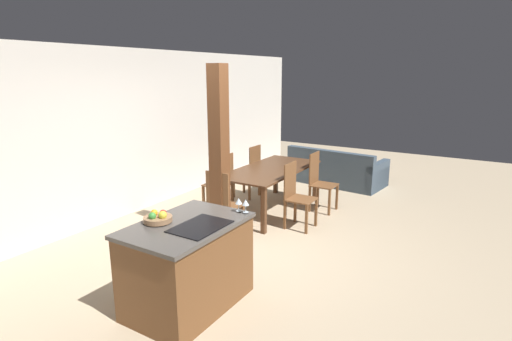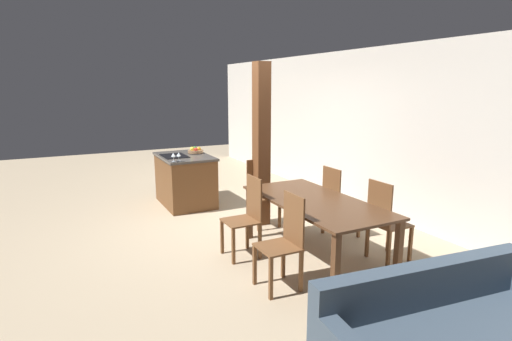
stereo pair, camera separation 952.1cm
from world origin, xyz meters
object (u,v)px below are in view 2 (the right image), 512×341
Objects in this scene: dining_table at (315,207)px; dining_chair_head_end at (261,191)px; dining_chair_near_left at (246,216)px; wine_glass_near at (173,155)px; dining_chair_near_right at (284,240)px; wine_glass_middle at (179,155)px; kitchen_island at (185,180)px; fruit_bowl at (195,151)px; dining_chair_far_right at (385,220)px; timber_post at (261,146)px; dining_chair_far_left at (337,201)px.

dining_chair_head_end reaches higher than dining_table.
dining_chair_near_left is (-0.46, -0.70, -0.14)m from dining_table.
wine_glass_near reaches higher than dining_chair_near_right.
dining_table is at bearing 23.60° from wine_glass_near.
wine_glass_middle is (0.00, 0.09, 0.00)m from wine_glass_near.
dining_chair_near_left is at bearing 180.00° from dining_chair_near_right.
fruit_bowl reaches higher than kitchen_island.
fruit_bowl is 1.97× the size of wine_glass_near.
dining_chair_far_right is (2.87, 1.76, -0.49)m from wine_glass_near.
timber_post reaches higher than kitchen_island.
kitchen_island is 3.41m from dining_chair_near_right.
dining_table is (3.08, 0.46, -0.28)m from fruit_bowl.
fruit_bowl is 3.75m from dining_chair_far_right.
dining_chair_head_end is at bearing 45.91° from wine_glass_near.
wine_glass_middle is 0.14× the size of dining_chair_far_left.
dining_table is 0.85m from dining_chair_far_left.
fruit_bowl is 3.57m from dining_chair_near_right.
dining_table is 2.03× the size of dining_chair_far_right.
wine_glass_near is at bearing -169.79° from dining_chair_near_left.
dining_table is (2.96, 0.71, 0.21)m from kitchen_island.
dining_chair_near_left is 0.41× the size of timber_post.
wine_glass_middle is at bearing -37.18° from fruit_bowl.
dining_chair_near_right reaches higher than kitchen_island.
dining_chair_far_right is (0.91, 0.00, 0.00)m from dining_chair_far_left.
dining_chair_far_left is at bearing 41.89° from wine_glass_near.
wine_glass_middle is 2.62m from dining_chair_far_left.
kitchen_island is 1.24× the size of dining_chair_near_right.
dining_chair_head_end is (-1.85, 0.70, 0.00)m from dining_chair_near_right.
dining_chair_far_right is at bearing -180.00° from dining_chair_far_left.
wine_glass_middle is at bearing 90.00° from wine_glass_near.
dining_chair_near_right is at bearing -3.84° from fruit_bowl.
dining_chair_far_left and dining_chair_head_end have the same top height.
dining_chair_far_right is 1.98m from dining_chair_head_end.
timber_post is (-1.88, -0.69, 0.70)m from dining_chair_far_right.
timber_post is at bearing 44.66° from wine_glass_middle.
wine_glass_near is 1.48m from timber_post.
wine_glass_near reaches higher than kitchen_island.
wine_glass_middle is 2.92m from dining_chair_near_right.
dining_chair_far_right is (0.91, 1.40, 0.00)m from dining_chair_near_left.
dining_table is 2.03× the size of dining_chair_near_left.
wine_glass_middle reaches higher than dining_chair_far_right.
dining_chair_far_left is at bearing 0.00° from dining_chair_far_right.
kitchen_island is at bearing 114.50° from dining_chair_head_end.
dining_chair_far_left is 1.38m from timber_post.
dining_chair_near_right and dining_chair_far_left have the same top height.
dining_chair_near_right is 1.40m from dining_chair_far_right.
wine_glass_middle is (0.66, -0.50, 0.07)m from fruit_bowl.
timber_post is (0.99, 1.07, 0.21)m from wine_glass_near.
dining_chair_near_right is 0.41× the size of timber_post.
dining_table is (2.41, 1.06, -0.35)m from wine_glass_near.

